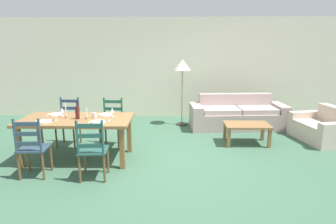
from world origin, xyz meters
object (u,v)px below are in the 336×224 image
object	(u,v)px
armchair_upholstered	(323,129)
dining_table	(77,123)
dining_chair_near_right	(92,150)
wine_glass_near_left	(55,114)
wine_glass_far_right	(112,110)
dining_chair_far_left	(69,122)
wine_bottle	(77,112)
couch	(237,116)
wine_glass_far_left	(62,110)
wine_glass_near_right	(108,114)
dining_chair_far_right	(112,123)
coffee_table	(247,127)
coffee_cup_primary	(94,115)
dining_chair_near_left	(32,147)
standing_lamp	(182,69)

from	to	relation	value
armchair_upholstered	dining_table	bearing A→B (deg)	-166.58
dining_table	dining_chair_near_right	size ratio (longest dim) A/B	1.98
wine_glass_near_left	wine_glass_far_right	xyz separation A→B (m)	(0.91, 0.28, 0.00)
dining_chair_far_left	wine_bottle	xyz separation A→B (m)	(0.47, -0.80, 0.39)
wine_glass_far_right	couch	xyz separation A→B (m)	(2.63, 1.96, -0.57)
dining_chair_far_left	wine_glass_far_left	size ratio (longest dim) A/B	5.96
wine_glass_near_right	couch	distance (m)	3.52
dining_chair_near_right	dining_chair_far_right	xyz separation A→B (m)	(-0.03, 1.52, 0.00)
wine_glass_far_right	coffee_table	size ratio (longest dim) A/B	0.18
dining_chair_near_right	wine_glass_near_left	xyz separation A→B (m)	(-0.79, 0.65, 0.38)
wine_glass_far_right	coffee_cup_primary	world-z (taller)	wine_glass_far_right
dining_chair_far_left	couch	xyz separation A→B (m)	(3.66, 1.33, -0.19)
coffee_cup_primary	dining_table	bearing A→B (deg)	-170.69
wine_glass_near_right	wine_glass_far_left	xyz separation A→B (m)	(-0.88, 0.28, 0.00)
dining_chair_near_right	coffee_table	bearing A→B (deg)	31.93
couch	dining_chair_near_right	bearing A→B (deg)	-133.54
dining_chair_near_left	coffee_table	bearing A→B (deg)	23.92
dining_chair_near_left	wine_glass_far_right	xyz separation A→B (m)	(1.05, 0.87, 0.38)
dining_chair_near_left	dining_chair_far_right	bearing A→B (deg)	57.84
wine_bottle	wine_glass_far_right	size ratio (longest dim) A/B	1.96
coffee_table	armchair_upholstered	size ratio (longest dim) A/B	0.69
wine_glass_far_left	armchair_upholstered	size ratio (longest dim) A/B	0.12
dining_table	wine_glass_far_right	distance (m)	0.65
wine_glass_near_left	armchair_upholstered	xyz separation A→B (m)	(5.16, 1.29, -0.61)
wine_glass_near_left	wine_glass_far_left	bearing A→B (deg)	86.72
dining_table	dining_chair_near_right	bearing A→B (deg)	-58.40
dining_chair_near_right	couch	size ratio (longest dim) A/B	0.41
wine_glass_far_left	couch	bearing A→B (deg)	29.19
dining_chair_near_left	dining_chair_far_left	xyz separation A→B (m)	(0.02, 1.49, 0.00)
dining_chair_near_left	dining_chair_far_right	xyz separation A→B (m)	(0.91, 1.45, 0.00)
dining_chair_near_left	coffee_table	world-z (taller)	dining_chair_near_left
dining_table	wine_glass_far_left	bearing A→B (deg)	154.42
wine_bottle	dining_chair_near_right	bearing A→B (deg)	-59.43
wine_glass_near_right	coffee_cup_primary	size ratio (longest dim) A/B	1.79
coffee_cup_primary	armchair_upholstered	distance (m)	4.72
dining_chair_far_right	wine_glass_near_left	xyz separation A→B (m)	(-0.76, -0.87, 0.38)
dining_chair_near_left	wine_glass_far_left	distance (m)	0.95
dining_chair_near_left	coffee_cup_primary	bearing A→B (deg)	45.28
wine_glass_far_left	coffee_cup_primary	world-z (taller)	wine_glass_far_left
coffee_cup_primary	couch	bearing A→B (deg)	35.11
dining_table	wine_glass_near_right	bearing A→B (deg)	-13.47
dining_chair_far_left	armchair_upholstered	world-z (taller)	dining_chair_far_left
dining_chair_far_left	coffee_cup_primary	world-z (taller)	dining_chair_far_left
dining_chair_far_left	dining_chair_far_right	size ratio (longest dim) A/B	1.00
dining_chair_far_right	wine_glass_far_right	xyz separation A→B (m)	(0.14, -0.58, 0.38)
standing_lamp	couch	bearing A→B (deg)	-7.82
dining_table	wine_glass_far_left	world-z (taller)	wine_glass_far_left
wine_glass_far_right	armchair_upholstered	xyz separation A→B (m)	(4.26, 1.01, -0.61)
wine_glass_far_right	wine_glass_near_right	bearing A→B (deg)	-91.47
wine_glass_near_right	wine_glass_far_right	xyz separation A→B (m)	(0.01, 0.29, 0.00)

